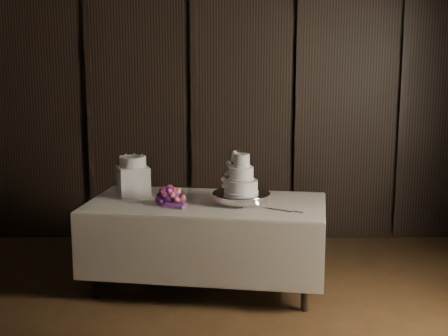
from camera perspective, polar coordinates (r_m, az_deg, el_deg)
room at (r=3.17m, az=-5.71°, el=1.38°), size 6.08×7.08×3.08m
display_table at (r=5.37m, az=-1.61°, el=-6.66°), size 2.13×1.34×0.76m
cake_stand at (r=5.21m, az=1.58°, el=-2.77°), size 0.51×0.51×0.09m
wedding_cake at (r=5.16m, az=1.33°, el=-0.91°), size 0.32×0.27×0.33m
bouquet at (r=5.20m, az=-5.00°, el=-2.62°), size 0.40×0.46×0.19m
box_pedestal at (r=5.57m, az=-8.29°, el=-1.17°), size 0.33×0.33×0.25m
small_cake at (r=5.53m, az=-8.34°, el=0.57°), size 0.29×0.29×0.09m
cake_knife at (r=5.00m, az=4.84°, el=-3.83°), size 0.32×0.22×0.01m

